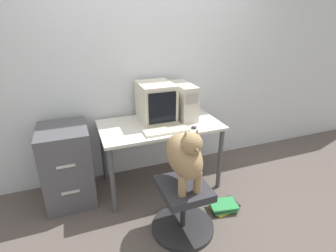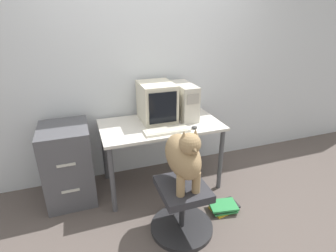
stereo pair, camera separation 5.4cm
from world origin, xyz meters
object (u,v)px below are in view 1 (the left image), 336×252
object	(u,v)px
office_chair	(183,208)
dog	(185,155)
crt_monitor	(156,102)
pc_tower	(183,101)
book_stack_floor	(224,206)
keyboard	(166,131)
filing_cabinet	(68,165)

from	to	relation	value
office_chair	dog	size ratio (longest dim) A/B	1.01
office_chair	dog	xyz separation A→B (m)	(0.00, -0.00, 0.55)
crt_monitor	dog	world-z (taller)	crt_monitor
dog	pc_tower	bearing A→B (deg)	67.28
dog	book_stack_floor	world-z (taller)	dog
keyboard	dog	bearing A→B (deg)	-94.25
crt_monitor	pc_tower	size ratio (longest dim) A/B	0.93
crt_monitor	filing_cabinet	world-z (taller)	crt_monitor
pc_tower	book_stack_floor	world-z (taller)	pc_tower
filing_cabinet	book_stack_floor	world-z (taller)	filing_cabinet
office_chair	book_stack_floor	distance (m)	0.54
keyboard	dog	distance (m)	0.54
pc_tower	keyboard	world-z (taller)	pc_tower
crt_monitor	dog	distance (m)	0.91
crt_monitor	keyboard	world-z (taller)	crt_monitor
filing_cabinet	pc_tower	bearing A→B (deg)	1.68
pc_tower	dog	world-z (taller)	pc_tower
office_chair	book_stack_floor	bearing A→B (deg)	10.29
pc_tower	crt_monitor	bearing A→B (deg)	176.90
keyboard	book_stack_floor	xyz separation A→B (m)	(0.46, -0.45, -0.73)
crt_monitor	filing_cabinet	distance (m)	1.14
dog	book_stack_floor	bearing A→B (deg)	10.41
office_chair	keyboard	bearing A→B (deg)	85.74
pc_tower	office_chair	bearing A→B (deg)	-112.74
crt_monitor	keyboard	bearing A→B (deg)	-91.96
dog	office_chair	bearing A→B (deg)	90.00
keyboard	filing_cabinet	xyz separation A→B (m)	(-0.98, 0.30, -0.36)
crt_monitor	office_chair	distance (m)	1.16
pc_tower	book_stack_floor	size ratio (longest dim) A/B	1.49
keyboard	office_chair	size ratio (longest dim) A/B	0.79
dog	filing_cabinet	size ratio (longest dim) A/B	0.69
filing_cabinet	book_stack_floor	bearing A→B (deg)	-27.21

